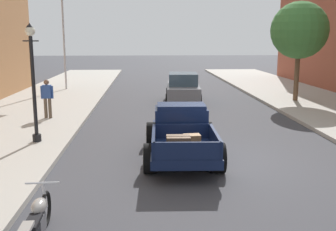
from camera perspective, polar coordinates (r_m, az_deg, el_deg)
name	(u,v)px	position (r m, az deg, el deg)	size (l,w,h in m)	color
ground_plane	(212,160)	(11.91, 6.23, -6.31)	(140.00, 140.00, 0.00)	#3D3D42
hotrod_truck_navy	(181,131)	(12.11, 1.87, -2.27)	(2.30, 4.99, 1.58)	#0F1938
motorcycle_parked	(37,220)	(7.49, -18.16, -13.99)	(0.62, 2.12, 0.93)	black
car_background_grey	(183,89)	(22.02, 2.15, 3.81)	(2.08, 4.40, 1.65)	slate
pedestrian_sidewalk_left	(47,96)	(17.76, -16.86, 2.63)	(0.53, 0.22, 1.65)	brown
street_lamp_near	(33,74)	(13.65, -18.73, 5.61)	(0.50, 0.32, 3.85)	black
flagpole	(66,2)	(27.65, -14.39, 15.35)	(1.74, 0.16, 9.16)	#B2B2B7
street_tree_second	(299,30)	(22.87, 18.24, 11.45)	(3.04, 3.04, 5.30)	brown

